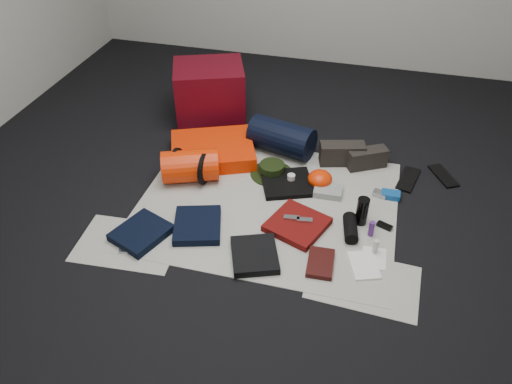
% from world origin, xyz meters
% --- Properties ---
extents(floor, '(4.50, 4.50, 0.02)m').
position_xyz_m(floor, '(0.00, 0.00, -0.01)').
color(floor, black).
rests_on(floor, ground).
extents(newspaper_mat, '(1.60, 1.30, 0.01)m').
position_xyz_m(newspaper_mat, '(0.00, 0.00, 0.00)').
color(newspaper_mat, beige).
rests_on(newspaper_mat, floor).
extents(newspaper_sheet_front_left, '(0.61, 0.44, 0.00)m').
position_xyz_m(newspaper_sheet_front_left, '(-0.70, -0.55, 0.00)').
color(newspaper_sheet_front_left, beige).
rests_on(newspaper_sheet_front_left, floor).
extents(newspaper_sheet_front_right, '(0.60, 0.43, 0.00)m').
position_xyz_m(newspaper_sheet_front_right, '(0.65, -0.50, 0.00)').
color(newspaper_sheet_front_right, beige).
rests_on(newspaper_sheet_front_right, floor).
extents(red_cabinet, '(0.65, 0.60, 0.44)m').
position_xyz_m(red_cabinet, '(-0.70, 0.95, 0.22)').
color(red_cabinet, '#510510').
rests_on(red_cabinet, floor).
extents(sleeping_pad, '(0.71, 0.65, 0.10)m').
position_xyz_m(sleeping_pad, '(-0.50, 0.41, 0.06)').
color(sleeping_pad, '#EB2C02').
rests_on(sleeping_pad, newspaper_mat).
extents(stuff_sack, '(0.42, 0.34, 0.22)m').
position_xyz_m(stuff_sack, '(-0.56, 0.12, 0.11)').
color(stuff_sack, red).
rests_on(stuff_sack, newspaper_mat).
extents(sack_strap_left, '(0.02, 0.22, 0.22)m').
position_xyz_m(sack_strap_left, '(-0.66, 0.12, 0.11)').
color(sack_strap_left, black).
rests_on(sack_strap_left, newspaper_mat).
extents(sack_strap_right, '(0.03, 0.22, 0.22)m').
position_xyz_m(sack_strap_right, '(-0.46, 0.12, 0.11)').
color(sack_strap_right, black).
rests_on(sack_strap_right, newspaper_mat).
extents(navy_duffel, '(0.50, 0.35, 0.24)m').
position_xyz_m(navy_duffel, '(-0.04, 0.60, 0.12)').
color(navy_duffel, black).
rests_on(navy_duffel, newspaper_mat).
extents(boonie_brim, '(0.38, 0.38, 0.01)m').
position_xyz_m(boonie_brim, '(-0.05, 0.31, 0.01)').
color(boonie_brim, black).
rests_on(boonie_brim, newspaper_mat).
extents(boonie_crown, '(0.17, 0.17, 0.08)m').
position_xyz_m(boonie_crown, '(-0.05, 0.31, 0.05)').
color(boonie_crown, black).
rests_on(boonie_crown, boonie_brim).
extents(hiking_boot_left, '(0.33, 0.19, 0.15)m').
position_xyz_m(hiking_boot_left, '(0.39, 0.57, 0.08)').
color(hiking_boot_left, black).
rests_on(hiking_boot_left, newspaper_mat).
extents(hiking_boot_right, '(0.29, 0.22, 0.14)m').
position_xyz_m(hiking_boot_right, '(0.57, 0.57, 0.07)').
color(hiking_boot_right, black).
rests_on(hiking_boot_right, newspaper_mat).
extents(flip_flop_left, '(0.17, 0.30, 0.02)m').
position_xyz_m(flip_flop_left, '(0.86, 0.49, 0.01)').
color(flip_flop_left, black).
rests_on(flip_flop_left, floor).
extents(flip_flop_right, '(0.21, 0.27, 0.01)m').
position_xyz_m(flip_flop_right, '(1.09, 0.59, 0.01)').
color(flip_flop_right, black).
rests_on(flip_flop_right, floor).
extents(trousers_navy_a, '(0.36, 0.38, 0.05)m').
position_xyz_m(trousers_navy_a, '(-0.65, -0.47, 0.03)').
color(trousers_navy_a, black).
rests_on(trousers_navy_a, newspaper_mat).
extents(trousers_navy_b, '(0.35, 0.38, 0.05)m').
position_xyz_m(trousers_navy_b, '(-0.35, -0.33, 0.03)').
color(trousers_navy_b, black).
rests_on(trousers_navy_b, newspaper_mat).
extents(trousers_charcoal, '(0.34, 0.36, 0.04)m').
position_xyz_m(trousers_charcoal, '(0.04, -0.48, 0.03)').
color(trousers_charcoal, black).
rests_on(trousers_charcoal, newspaper_mat).
extents(black_tshirt, '(0.41, 0.40, 0.03)m').
position_xyz_m(black_tshirt, '(0.08, 0.22, 0.02)').
color(black_tshirt, black).
rests_on(black_tshirt, newspaper_mat).
extents(red_shirt, '(0.41, 0.41, 0.04)m').
position_xyz_m(red_shirt, '(0.22, -0.17, 0.03)').
color(red_shirt, '#5B0B09').
rests_on(red_shirt, newspaper_mat).
extents(orange_stuff_sack, '(0.18, 0.18, 0.11)m').
position_xyz_m(orange_stuff_sack, '(0.29, 0.27, 0.06)').
color(orange_stuff_sack, red).
rests_on(orange_stuff_sack, newspaper_mat).
extents(first_aid_pouch, '(0.18, 0.14, 0.04)m').
position_xyz_m(first_aid_pouch, '(0.35, 0.20, 0.03)').
color(first_aid_pouch, gray).
rests_on(first_aid_pouch, newspaper_mat).
extents(water_bottle, '(0.07, 0.07, 0.18)m').
position_xyz_m(water_bottle, '(0.59, -0.03, 0.10)').
color(water_bottle, black).
rests_on(water_bottle, newspaper_mat).
extents(speaker, '(0.11, 0.22, 0.08)m').
position_xyz_m(speaker, '(0.53, -0.14, 0.05)').
color(speaker, black).
rests_on(speaker, newspaper_mat).
extents(compact_camera, '(0.10, 0.07, 0.03)m').
position_xyz_m(compact_camera, '(0.68, 0.26, 0.02)').
color(compact_camera, '#A5A5A9').
rests_on(compact_camera, newspaper_mat).
extents(cyan_case, '(0.12, 0.08, 0.04)m').
position_xyz_m(cyan_case, '(0.75, 0.26, 0.02)').
color(cyan_case, navy).
rests_on(cyan_case, newspaper_mat).
extents(toiletry_purple, '(0.04, 0.04, 0.10)m').
position_xyz_m(toiletry_purple, '(0.65, -0.12, 0.06)').
color(toiletry_purple, '#4F2373').
rests_on(toiletry_purple, newspaper_mat).
extents(toiletry_clear, '(0.04, 0.04, 0.09)m').
position_xyz_m(toiletry_clear, '(0.69, -0.27, 0.05)').
color(toiletry_clear, '#B8BDB9').
rests_on(toiletry_clear, newspaper_mat).
extents(paperback_book, '(0.15, 0.23, 0.03)m').
position_xyz_m(paperback_book, '(0.41, -0.44, 0.02)').
color(paperback_book, black).
rests_on(paperback_book, newspaper_mat).
extents(map_booklet, '(0.21, 0.25, 0.01)m').
position_xyz_m(map_booklet, '(0.64, -0.38, 0.01)').
color(map_booklet, silver).
rests_on(map_booklet, newspaper_mat).
extents(map_printout, '(0.14, 0.17, 0.01)m').
position_xyz_m(map_printout, '(0.69, -0.31, 0.01)').
color(map_printout, silver).
rests_on(map_printout, newspaper_mat).
extents(sunglasses, '(0.10, 0.07, 0.02)m').
position_xyz_m(sunglasses, '(0.73, -0.04, 0.02)').
color(sunglasses, black).
rests_on(sunglasses, newspaper_mat).
extents(key_cluster, '(0.09, 0.09, 0.01)m').
position_xyz_m(key_cluster, '(-0.69, -0.60, 0.01)').
color(key_cluster, '#A5A5A9').
rests_on(key_cluster, newspaper_mat).
extents(tape_roll, '(0.05, 0.05, 0.03)m').
position_xyz_m(tape_roll, '(0.10, 0.25, 0.06)').
color(tape_roll, beige).
rests_on(tape_roll, black_tshirt).
extents(energy_bar_a, '(0.10, 0.05, 0.01)m').
position_xyz_m(energy_bar_a, '(0.18, -0.15, 0.05)').
color(energy_bar_a, '#A5A5A9').
rests_on(energy_bar_a, red_shirt).
extents(energy_bar_b, '(0.10, 0.05, 0.01)m').
position_xyz_m(energy_bar_b, '(0.26, -0.15, 0.05)').
color(energy_bar_b, '#A5A5A9').
rests_on(energy_bar_b, red_shirt).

